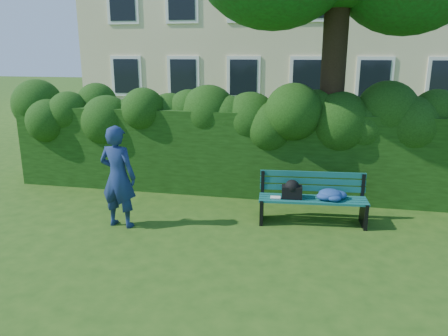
# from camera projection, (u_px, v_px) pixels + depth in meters

# --- Properties ---
(ground) EXTENTS (80.00, 80.00, 0.00)m
(ground) POSITION_uv_depth(u_px,v_px,m) (217.00, 229.00, 7.59)
(ground) COLOR #274E14
(ground) RESTS_ON ground
(hedge) EXTENTS (10.00, 1.00, 1.80)m
(hedge) POSITION_uv_depth(u_px,v_px,m) (239.00, 151.00, 9.43)
(hedge) COLOR #14320B
(hedge) RESTS_ON ground
(park_bench) EXTENTS (1.94, 0.72, 0.89)m
(park_bench) POSITION_uv_depth(u_px,v_px,m) (314.00, 196.00, 7.77)
(park_bench) COLOR #115656
(park_bench) RESTS_ON ground
(man_reading) EXTENTS (0.70, 0.50, 1.80)m
(man_reading) POSITION_uv_depth(u_px,v_px,m) (118.00, 177.00, 7.53)
(man_reading) COLOR navy
(man_reading) RESTS_ON ground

